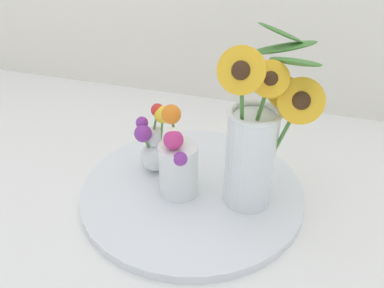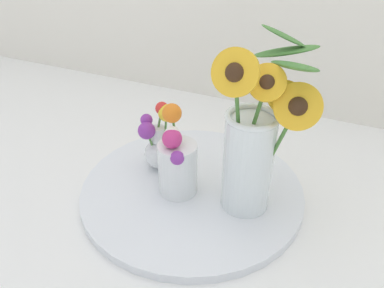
{
  "view_description": "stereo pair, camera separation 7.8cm",
  "coord_description": "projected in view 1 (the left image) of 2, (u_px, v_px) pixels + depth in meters",
  "views": [
    {
      "loc": [
        0.18,
        -0.54,
        0.55
      ],
      "look_at": [
        -0.02,
        0.09,
        0.13
      ],
      "focal_mm": 35.0,
      "sensor_mm": 36.0,
      "label": 1
    },
    {
      "loc": [
        0.26,
        -0.51,
        0.55
      ],
      "look_at": [
        -0.02,
        0.09,
        0.13
      ],
      "focal_mm": 35.0,
      "sensor_mm": 36.0,
      "label": 2
    }
  ],
  "objects": [
    {
      "name": "ground_plane",
      "position": [
        187.0,
        220.0,
        0.78
      ],
      "size": [
        6.0,
        6.0,
        0.0
      ],
      "primitive_type": "plane",
      "color": "white"
    },
    {
      "name": "vase_bulb_right",
      "position": [
        155.0,
        145.0,
        0.86
      ],
      "size": [
        0.08,
        0.08,
        0.17
      ],
      "color": "white",
      "rests_on": "serving_tray"
    },
    {
      "name": "mason_jar_sunflowers",
      "position": [
        256.0,
        141.0,
        0.72
      ],
      "size": [
        0.19,
        0.2,
        0.36
      ],
      "color": "silver",
      "rests_on": "serving_tray"
    },
    {
      "name": "serving_tray",
      "position": [
        192.0,
        189.0,
        0.85
      ],
      "size": [
        0.49,
        0.49,
        0.02
      ],
      "color": "silver",
      "rests_on": "ground_plane"
    },
    {
      "name": "vase_small_center",
      "position": [
        178.0,
        163.0,
        0.78
      ],
      "size": [
        0.08,
        0.09,
        0.2
      ],
      "color": "white",
      "rests_on": "serving_tray"
    }
  ]
}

